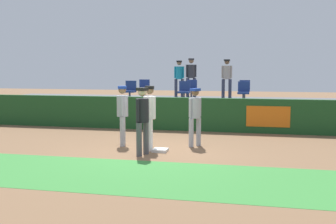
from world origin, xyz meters
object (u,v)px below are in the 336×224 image
at_px(player_runner_visitor, 195,113).
at_px(spectator_hooded, 227,76).
at_px(seat_back_right, 245,89).
at_px(spectator_casual, 191,75).
at_px(seat_back_left, 144,88).
at_px(first_base, 160,150).
at_px(seat_back_center, 192,88).
at_px(seat_front_right, 244,91).
at_px(seat_front_left, 130,90).
at_px(seat_front_center, 184,90).
at_px(player_coach_visitor, 123,111).
at_px(player_fielder_home, 150,113).
at_px(spectator_capped, 179,76).
at_px(player_umpire, 142,116).

relative_size(player_runner_visitor, spectator_hooded, 0.98).
xyz_separation_m(seat_back_right, spectator_casual, (-2.55, 1.20, 0.58)).
height_order(player_runner_visitor, seat_back_left, seat_back_left).
bearing_deg(seat_back_right, first_base, -105.78).
height_order(seat_back_center, seat_back_right, same).
relative_size(seat_back_right, spectator_casual, 0.46).
bearing_deg(player_runner_visitor, seat_front_right, -159.17).
height_order(player_runner_visitor, seat_front_left, seat_front_left).
xyz_separation_m(seat_front_center, spectator_hooded, (1.51, 2.47, 0.54)).
height_order(player_coach_visitor, seat_back_center, seat_back_center).
relative_size(spectator_hooded, spectator_casual, 0.96).
bearing_deg(spectator_hooded, seat_front_left, 40.99).
relative_size(seat_back_left, seat_front_center, 1.00).
xyz_separation_m(player_fielder_home, seat_front_right, (2.39, 5.22, 0.36)).
bearing_deg(spectator_hooded, seat_front_right, 116.79).
xyz_separation_m(seat_front_right, seat_back_left, (-4.56, 1.80, 0.00)).
relative_size(spectator_capped, spectator_casual, 0.94).
distance_m(seat_front_center, spectator_hooded, 2.95).
xyz_separation_m(spectator_hooded, spectator_capped, (-2.28, 0.45, -0.02)).
height_order(first_base, spectator_casual, spectator_casual).
distance_m(seat_back_right, spectator_capped, 3.35).
distance_m(player_umpire, seat_front_left, 6.33).
bearing_deg(player_runner_visitor, spectator_hooded, -146.68).
relative_size(player_fielder_home, seat_front_left, 2.16).
bearing_deg(player_umpire, seat_front_center, -162.20).
distance_m(player_umpire, spectator_capped, 8.91).
bearing_deg(seat_front_right, spectator_capped, 137.01).
relative_size(player_umpire, spectator_capped, 1.05).
bearing_deg(seat_front_right, seat_back_right, 90.67).
bearing_deg(player_runner_visitor, spectator_capped, -128.93).
xyz_separation_m(seat_back_left, spectator_casual, (1.99, 1.20, 0.58)).
relative_size(player_fielder_home, seat_back_center, 2.16).
height_order(first_base, player_runner_visitor, player_runner_visitor).
relative_size(player_runner_visitor, seat_front_left, 2.04).
xyz_separation_m(seat_back_left, seat_back_center, (2.21, -0.00, -0.00)).
xyz_separation_m(player_coach_visitor, seat_back_center, (1.02, 6.50, 0.38)).
bearing_deg(spectator_casual, seat_back_left, 13.52).
bearing_deg(first_base, player_coach_visitor, 152.60).
bearing_deg(player_coach_visitor, player_umpire, 23.04).
bearing_deg(spectator_hooded, spectator_capped, -3.20).
bearing_deg(seat_front_center, spectator_hooded, 58.64).
relative_size(player_coach_visitor, seat_back_left, 2.11).
height_order(player_fielder_home, spectator_hooded, spectator_hooded).
relative_size(seat_back_left, spectator_hooded, 0.48).
bearing_deg(spectator_casual, player_runner_visitor, 82.76).
relative_size(seat_front_center, spectator_hooded, 0.48).
distance_m(seat_front_center, seat_back_right, 2.95).
bearing_deg(seat_front_left, seat_back_right, 21.30).
distance_m(seat_front_left, seat_back_right, 4.95).
bearing_deg(spectator_hooded, player_runner_visitor, 94.64).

